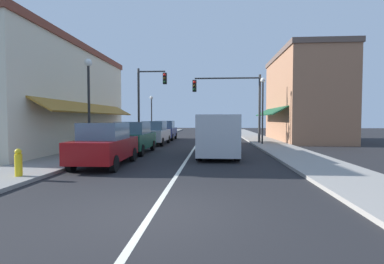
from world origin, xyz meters
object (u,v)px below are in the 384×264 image
Objects in this scene: parked_car_nearest_left at (105,145)px; street_lamp_left_near at (89,92)px; parked_car_far_left at (165,130)px; street_lamp_right_mid at (263,100)px; parked_car_second_left at (134,138)px; traffic_signal_mast_arm at (235,96)px; traffic_signal_left_corner at (147,95)px; parked_car_third_left at (155,133)px; fire_hydrant at (18,163)px; van_in_lane at (218,134)px; street_lamp_left_far at (152,109)px.

parked_car_nearest_left is 3.72m from street_lamp_left_near.
street_lamp_right_mid is at bearing -33.02° from parked_car_far_left.
parked_car_second_left is 9.40m from traffic_signal_mast_arm.
street_lamp_right_mid is at bearing -10.80° from traffic_signal_left_corner.
parked_car_nearest_left is at bearing -53.92° from street_lamp_left_near.
parked_car_third_left is 6.75m from traffic_signal_mast_arm.
parked_car_nearest_left is 11.99m from traffic_signal_left_corner.
fire_hydrant is at bearing -102.67° from parked_car_second_left.
street_lamp_left_near is at bearing -169.40° from van_in_lane.
street_lamp_left_near is at bearing -131.77° from traffic_signal_mast_arm.
traffic_signal_left_corner is at bearing 120.78° from parked_car_third_left.
street_lamp_left_near is at bearing -89.02° from street_lamp_left_far.
parked_car_second_left is 1.00× the size of parked_car_far_left.
traffic_signal_left_corner is 6.91× the size of fire_hydrant.
traffic_signal_mast_arm is 1.08× the size of street_lamp_right_mid.
street_lamp_left_near is at bearing -101.80° from parked_car_third_left.
parked_car_far_left is at bearing 91.15° from parked_car_third_left.
parked_car_far_left is 4.60m from traffic_signal_left_corner.
fire_hydrant is at bearing -119.50° from traffic_signal_mast_arm.
parked_car_second_left is at bearing -83.15° from traffic_signal_left_corner.
street_lamp_left_far is at bearing 94.67° from parked_car_nearest_left.
street_lamp_left_far reaches higher than parked_car_second_left.
street_lamp_left_far is at bearing 98.16° from parked_car_second_left.
fire_hydrant is at bearing -97.07° from parked_car_third_left.
traffic_signal_mast_arm is 16.14m from fire_hydrant.
van_in_lane reaches higher than parked_car_nearest_left.
parked_car_nearest_left is 5.77m from van_in_lane.
parked_car_nearest_left and parked_car_second_left have the same top height.
traffic_signal_left_corner reaches higher than traffic_signal_mast_arm.
traffic_signal_mast_arm reaches higher than fire_hydrant.
parked_car_third_left is 0.85× the size of street_lamp_left_near.
parked_car_second_left is at bearing 52.97° from street_lamp_left_near.
street_lamp_left_near is (-0.75, -9.27, -0.63)m from traffic_signal_left_corner.
parked_car_far_left reaches higher than fire_hydrant.
van_in_lane is at bearing 10.28° from street_lamp_left_near.
fire_hydrant is (-1.72, -2.80, -0.33)m from parked_car_nearest_left.
street_lamp_left_near is at bearing 124.52° from parked_car_nearest_left.
traffic_signal_mast_arm is 2.24m from street_lamp_right_mid.
parked_car_third_left is 8.19m from street_lamp_left_near.
traffic_signal_left_corner is (-0.90, -3.36, 3.01)m from parked_car_far_left.
street_lamp_right_mid is (8.01, -5.06, 2.42)m from parked_car_far_left.
traffic_signal_mast_arm is at bearing -40.49° from street_lamp_left_far.
parked_car_second_left is at bearing -90.18° from parked_car_third_left.
street_lamp_left_near reaches higher than fire_hydrant.
street_lamp_right_mid is at bearing 0.10° from parked_car_third_left.
van_in_lane is 10.21m from traffic_signal_left_corner.
van_in_lane is at bearing -68.72° from parked_car_far_left.
parked_car_far_left is 4.04m from street_lamp_left_far.
traffic_signal_left_corner is at bearing -105.70° from parked_car_far_left.
street_lamp_right_mid reaches higher than street_lamp_left_far.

